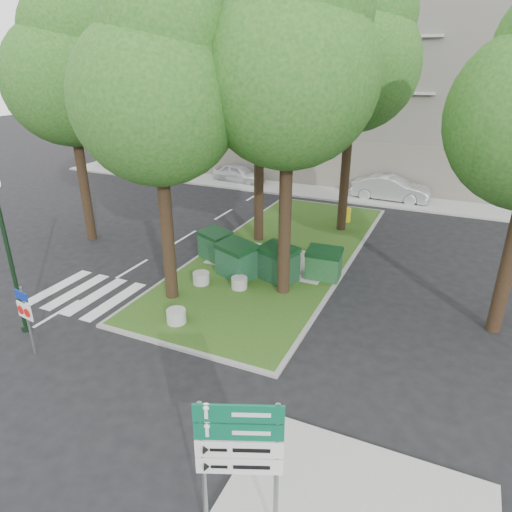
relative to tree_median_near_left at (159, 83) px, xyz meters
The scene contains 24 objects.
ground 7.88m from the tree_median_near_left, 61.12° to the right, with size 120.00×120.00×0.00m, color black.
median_island 9.27m from the tree_median_near_left, 70.64° to the left, with size 6.00×16.00×0.12m, color #284A15.
median_kerb 9.28m from the tree_median_near_left, 70.64° to the left, with size 6.30×16.30×0.10m, color gray.
building_sidewalk 17.57m from the tree_median_near_left, 84.94° to the left, with size 42.00×3.00×0.12m, color #999993.
zebra_crossing 7.75m from the tree_median_near_left, 155.64° to the right, with size 5.00×3.00×0.01m, color silver.
apartment_building 23.49m from the tree_median_near_left, 86.55° to the left, with size 41.00×12.00×16.00m, color tan.
tree_median_near_left is the anchor object (origin of this frame).
tree_median_near_right 4.09m from the tree_median_near_left, 29.74° to the left, with size 5.60×5.60×11.46m.
tree_median_mid 6.53m from the tree_median_near_left, 85.60° to the left, with size 4.80×4.80×9.99m.
tree_median_far 10.24m from the tree_median_near_left, 68.72° to the left, with size 5.80×5.80×11.93m.
tree_street_left 7.83m from the tree_median_near_left, 153.43° to the left, with size 5.40×5.40×11.00m.
dumpster_a 7.53m from the tree_median_near_left, 95.58° to the left, with size 1.64×1.43×1.27m.
dumpster_b 7.08m from the tree_median_near_left, 62.94° to the left, with size 1.80×1.57×1.40m.
dumpster_c 7.66m from the tree_median_near_left, 44.52° to the left, with size 1.77×1.53×1.38m.
dumpster_d 8.74m from the tree_median_near_left, 39.64° to the left, with size 1.37×1.00×1.23m.
bollard_left 7.09m from the tree_median_near_left, 74.47° to the left, with size 0.63×0.63×0.45m, color #9B9A96.
bollard_right 7.38m from the tree_median_near_left, 39.35° to the left, with size 0.60×0.60×0.43m, color gray.
bollard_mid 7.21m from the tree_median_near_left, 55.03° to the right, with size 0.63×0.63×0.45m, color #9D9E99.
litter_bin 13.19m from the tree_median_near_left, 71.56° to the left, with size 0.42×0.42×0.73m, color yellow.
street_lamp 6.45m from the tree_median_near_left, 130.17° to the right, with size 0.40×0.40×4.97m.
traffic_sign_pole 7.69m from the tree_median_near_left, 112.14° to the right, with size 0.66×0.14×2.20m.
directional_sign 10.73m from the tree_median_near_left, 49.15° to the right, with size 1.36×0.60×2.90m.
car_white 18.52m from the tree_median_near_left, 108.84° to the left, with size 1.53×3.80×1.29m, color silver.
car_silver 18.11m from the tree_median_near_left, 73.08° to the left, with size 1.60×4.60×1.52m, color #A8AAB0.
Camera 1 is at (7.26, -9.49, 7.91)m, focal length 32.00 mm.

